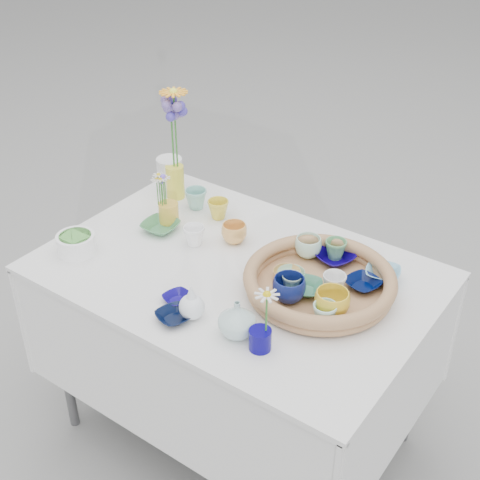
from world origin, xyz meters
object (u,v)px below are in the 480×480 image
Objects in this scene: display_table at (237,430)px; bud_vase_seafoam at (237,319)px; wicker_tray at (319,282)px; tall_vase_yellow at (175,182)px.

bud_vase_seafoam reaches higher than display_table.
bud_vase_seafoam is (-0.09, -0.31, 0.02)m from wicker_tray.
tall_vase_yellow is at bearing 142.13° from bud_vase_seafoam.
tall_vase_yellow reaches higher than display_table.
bud_vase_seafoam is at bearing -37.87° from tall_vase_yellow.
wicker_tray is at bearing -15.56° from tall_vase_yellow.
display_table is 0.85m from wicker_tray.
tall_vase_yellow reaches higher than wicker_tray.
display_table is 0.99m from tall_vase_yellow.
tall_vase_yellow is at bearing 151.37° from display_table.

